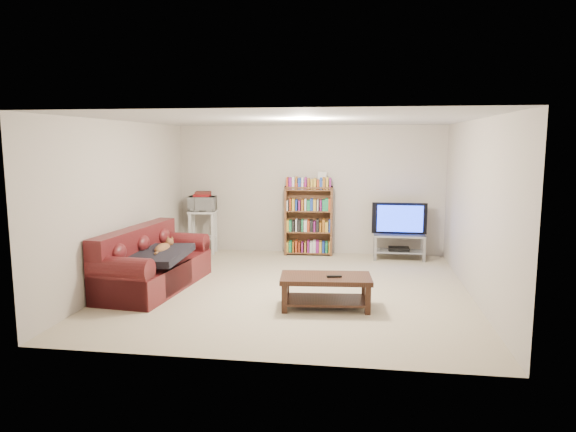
% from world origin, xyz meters
% --- Properties ---
extents(floor, '(5.00, 5.00, 0.00)m').
position_xyz_m(floor, '(0.00, 0.00, 0.00)').
color(floor, beige).
rests_on(floor, ground).
extents(ceiling, '(5.00, 5.00, 0.00)m').
position_xyz_m(ceiling, '(0.00, 0.00, 2.40)').
color(ceiling, white).
rests_on(ceiling, ground).
extents(wall_back, '(5.00, 0.00, 5.00)m').
position_xyz_m(wall_back, '(0.00, 2.50, 1.20)').
color(wall_back, beige).
rests_on(wall_back, ground).
extents(wall_front, '(5.00, 0.00, 5.00)m').
position_xyz_m(wall_front, '(0.00, -2.50, 1.20)').
color(wall_front, beige).
rests_on(wall_front, ground).
extents(wall_left, '(0.00, 5.00, 5.00)m').
position_xyz_m(wall_left, '(-2.50, 0.00, 1.20)').
color(wall_left, beige).
rests_on(wall_left, ground).
extents(wall_right, '(0.00, 5.00, 5.00)m').
position_xyz_m(wall_right, '(2.50, 0.00, 1.20)').
color(wall_right, beige).
rests_on(wall_right, ground).
extents(sofa, '(1.07, 2.11, 0.87)m').
position_xyz_m(sofa, '(-2.02, -0.23, 0.31)').
color(sofa, '#551618').
rests_on(sofa, floor).
extents(blanket, '(0.81, 1.04, 0.18)m').
position_xyz_m(blanket, '(-1.85, -0.39, 0.52)').
color(blanket, black).
rests_on(blanket, sofa).
extents(cat, '(0.27, 0.57, 0.17)m').
position_xyz_m(cat, '(-1.84, -0.20, 0.58)').
color(cat, brown).
rests_on(cat, sofa).
extents(coffee_table, '(1.19, 0.67, 0.42)m').
position_xyz_m(coffee_table, '(0.55, -0.78, 0.29)').
color(coffee_table, black).
rests_on(coffee_table, floor).
extents(remote, '(0.19, 0.09, 0.02)m').
position_xyz_m(remote, '(0.66, -0.83, 0.43)').
color(remote, black).
rests_on(remote, coffee_table).
extents(tv_stand, '(0.91, 0.41, 0.45)m').
position_xyz_m(tv_stand, '(1.66, 2.13, 0.31)').
color(tv_stand, '#999EA3').
rests_on(tv_stand, floor).
extents(television, '(0.98, 0.13, 0.56)m').
position_xyz_m(television, '(1.66, 2.13, 0.73)').
color(television, black).
rests_on(television, tv_stand).
extents(dvd_player, '(0.36, 0.25, 0.06)m').
position_xyz_m(dvd_player, '(1.66, 2.13, 0.19)').
color(dvd_player, black).
rests_on(dvd_player, tv_stand).
extents(bookshelf, '(0.90, 0.32, 1.28)m').
position_xyz_m(bookshelf, '(0.01, 2.30, 0.66)').
color(bookshelf, brown).
rests_on(bookshelf, floor).
extents(shelf_clutter, '(0.65, 0.23, 0.28)m').
position_xyz_m(shelf_clutter, '(0.11, 2.32, 1.39)').
color(shelf_clutter, silver).
rests_on(shelf_clutter, bookshelf).
extents(microwave_stand, '(0.53, 0.41, 0.81)m').
position_xyz_m(microwave_stand, '(-1.98, 2.16, 0.52)').
color(microwave_stand, silver).
rests_on(microwave_stand, floor).
extents(microwave, '(0.52, 0.38, 0.27)m').
position_xyz_m(microwave, '(-1.98, 2.16, 0.94)').
color(microwave, silver).
rests_on(microwave, microwave_stand).
extents(game_boxes, '(0.31, 0.28, 0.05)m').
position_xyz_m(game_boxes, '(-1.98, 2.16, 1.11)').
color(game_boxes, maroon).
rests_on(game_boxes, microwave).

